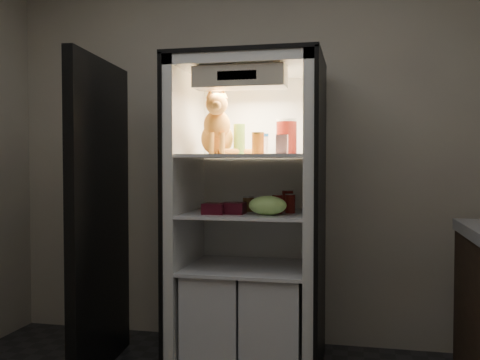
% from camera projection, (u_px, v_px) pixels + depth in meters
% --- Properties ---
extents(room_shell, '(3.60, 3.60, 3.60)m').
position_uv_depth(room_shell, '(175.00, 58.00, 1.93)').
color(room_shell, white).
rests_on(room_shell, floor).
extents(refrigerator, '(0.90, 0.72, 1.88)m').
position_uv_depth(refrigerator, '(249.00, 235.00, 3.31)').
color(refrigerator, white).
rests_on(refrigerator, floor).
extents(fridge_door, '(0.15, 0.87, 1.85)m').
position_uv_depth(fridge_door, '(100.00, 218.00, 3.17)').
color(fridge_door, black).
rests_on(fridge_door, floor).
extents(tabby_cat, '(0.35, 0.39, 0.39)m').
position_uv_depth(tabby_cat, '(217.00, 130.00, 3.26)').
color(tabby_cat, orange).
rests_on(tabby_cat, refrigerator).
extents(parmesan_shaker, '(0.07, 0.07, 0.19)m').
position_uv_depth(parmesan_shaker, '(239.00, 139.00, 3.26)').
color(parmesan_shaker, '#258A2A').
rests_on(parmesan_shaker, refrigerator).
extents(mayo_tub, '(0.09, 0.09, 0.13)m').
position_uv_depth(mayo_tub, '(261.00, 144.00, 3.37)').
color(mayo_tub, white).
rests_on(mayo_tub, refrigerator).
extents(salsa_jar, '(0.07, 0.07, 0.13)m').
position_uv_depth(salsa_jar, '(258.00, 143.00, 3.15)').
color(salsa_jar, maroon).
rests_on(salsa_jar, refrigerator).
extents(pepper_jar, '(0.13, 0.13, 0.21)m').
position_uv_depth(pepper_jar, '(286.00, 137.00, 3.22)').
color(pepper_jar, maroon).
rests_on(pepper_jar, refrigerator).
extents(cream_carton, '(0.06, 0.06, 0.11)m').
position_uv_depth(cream_carton, '(282.00, 144.00, 2.99)').
color(cream_carton, white).
rests_on(cream_carton, refrigerator).
extents(soda_can_a, '(0.07, 0.07, 0.13)m').
position_uv_depth(soda_can_a, '(288.00, 200.00, 3.33)').
color(soda_can_a, black).
rests_on(soda_can_a, refrigerator).
extents(soda_can_b, '(0.06, 0.06, 0.11)m').
position_uv_depth(soda_can_b, '(290.00, 204.00, 3.18)').
color(soda_can_b, black).
rests_on(soda_can_b, refrigerator).
extents(soda_can_c, '(0.06, 0.06, 0.11)m').
position_uv_depth(soda_can_c, '(277.00, 204.00, 3.15)').
color(soda_can_c, black).
rests_on(soda_can_c, refrigerator).
extents(condiment_jar, '(0.07, 0.07, 0.10)m').
position_uv_depth(condiment_jar, '(248.00, 204.00, 3.28)').
color(condiment_jar, brown).
rests_on(condiment_jar, refrigerator).
extents(grape_bag, '(0.22, 0.16, 0.11)m').
position_uv_depth(grape_bag, '(268.00, 205.00, 3.07)').
color(grape_bag, '#9ED563').
rests_on(grape_bag, refrigerator).
extents(berry_box_left, '(0.13, 0.13, 0.06)m').
position_uv_depth(berry_box_left, '(214.00, 209.00, 3.12)').
color(berry_box_left, '#480C1A').
rests_on(berry_box_left, refrigerator).
extents(berry_box_right, '(0.13, 0.13, 0.07)m').
position_uv_depth(berry_box_right, '(233.00, 208.00, 3.14)').
color(berry_box_right, '#480C1A').
rests_on(berry_box_right, refrigerator).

